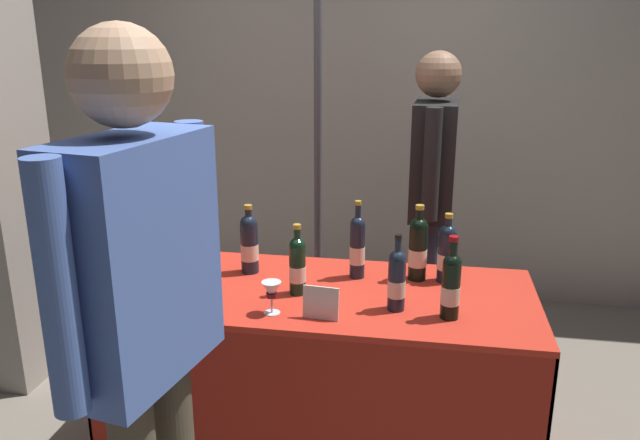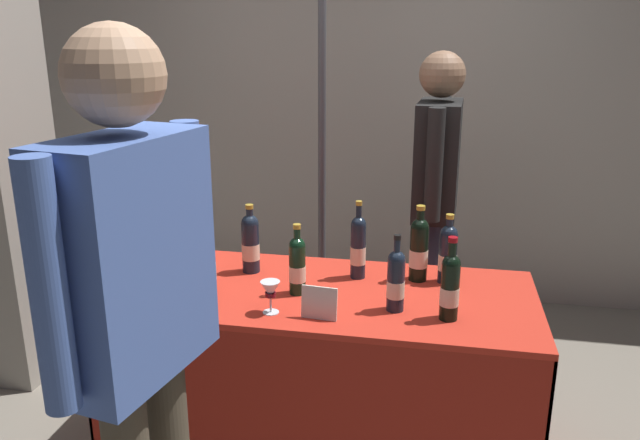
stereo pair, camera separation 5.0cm
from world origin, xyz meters
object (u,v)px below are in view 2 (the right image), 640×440
(featured_wine_bottle, at_px, (419,248))
(vendor_presenter, at_px, (436,183))
(tasting_table, at_px, (320,337))
(wine_glass_near_vendor, at_px, (270,291))
(taster_foreground_right, at_px, (135,302))
(display_bottle_0, at_px, (396,280))
(booth_signpost, at_px, (322,96))
(flower_vase, at_px, (178,239))

(featured_wine_bottle, relative_size, vendor_presenter, 0.20)
(tasting_table, bearing_deg, featured_wine_bottle, 26.02)
(featured_wine_bottle, distance_m, vendor_presenter, 0.67)
(wine_glass_near_vendor, bearing_deg, taster_foreground_right, -102.20)
(featured_wine_bottle, height_order, wine_glass_near_vendor, featured_wine_bottle)
(vendor_presenter, bearing_deg, wine_glass_near_vendor, -25.21)
(display_bottle_0, height_order, taster_foreground_right, taster_foreground_right)
(taster_foreground_right, bearing_deg, booth_signpost, 7.53)
(taster_foreground_right, bearing_deg, tasting_table, -6.61)
(flower_vase, height_order, vendor_presenter, vendor_presenter)
(tasting_table, relative_size, display_bottle_0, 5.80)
(flower_vase, relative_size, taster_foreground_right, 0.21)
(tasting_table, relative_size, vendor_presenter, 1.06)
(display_bottle_0, xyz_separation_m, taster_foreground_right, (-0.61, -0.83, 0.23))
(tasting_table, height_order, display_bottle_0, display_bottle_0)
(featured_wine_bottle, height_order, flower_vase, flower_vase)
(featured_wine_bottle, height_order, vendor_presenter, vendor_presenter)
(featured_wine_bottle, xyz_separation_m, vendor_presenter, (0.06, 0.66, 0.13))
(wine_glass_near_vendor, xyz_separation_m, booth_signpost, (-0.05, 1.29, 0.59))
(taster_foreground_right, distance_m, booth_signpost, 2.04)
(display_bottle_0, bearing_deg, flower_vase, 163.30)
(tasting_table, relative_size, booth_signpost, 0.77)
(tasting_table, distance_m, booth_signpost, 1.39)
(tasting_table, distance_m, display_bottle_0, 0.48)
(flower_vase, bearing_deg, taster_foreground_right, -71.20)
(wine_glass_near_vendor, bearing_deg, flower_vase, 142.66)
(display_bottle_0, distance_m, wine_glass_near_vendor, 0.47)
(tasting_table, relative_size, taster_foreground_right, 0.99)
(display_bottle_0, relative_size, wine_glass_near_vendor, 2.39)
(flower_vase, bearing_deg, wine_glass_near_vendor, -37.34)
(featured_wine_bottle, xyz_separation_m, display_bottle_0, (-0.07, -0.32, -0.02))
(tasting_table, xyz_separation_m, flower_vase, (-0.68, 0.17, 0.34))
(wine_glass_near_vendor, relative_size, booth_signpost, 0.06)
(display_bottle_0, relative_size, flower_vase, 0.83)
(wine_glass_near_vendor, bearing_deg, tasting_table, 60.05)
(display_bottle_0, xyz_separation_m, booth_signpost, (-0.51, 1.18, 0.56))
(wine_glass_near_vendor, height_order, vendor_presenter, vendor_presenter)
(taster_foreground_right, bearing_deg, vendor_presenter, -11.69)
(tasting_table, bearing_deg, taster_foreground_right, -107.10)
(featured_wine_bottle, bearing_deg, wine_glass_near_vendor, -140.60)
(wine_glass_near_vendor, bearing_deg, vendor_presenter, 61.91)
(vendor_presenter, bearing_deg, display_bottle_0, -4.49)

